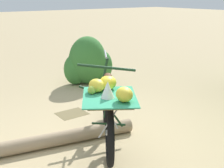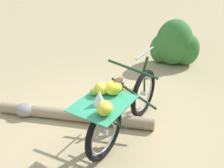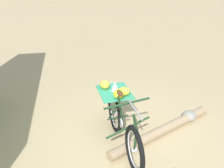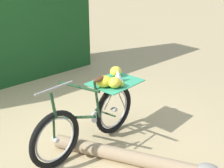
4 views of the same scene
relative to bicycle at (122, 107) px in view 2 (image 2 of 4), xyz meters
name	(u,v)px [view 2 (image 2 of 4)]	position (x,y,z in m)	size (l,w,h in m)	color
ground_plane	(141,142)	(-0.26, 0.12, -0.49)	(60.00, 60.00, 0.00)	tan
bicycle	(122,107)	(0.00, 0.00, 0.00)	(1.23, 1.65, 1.03)	black
fallen_log	(74,115)	(0.67, -0.40, -0.40)	(0.17, 0.17, 2.34)	#9E8466
shrub_cluster	(175,45)	(-1.27, -2.43, -0.06)	(1.02, 0.70, 0.97)	#387533
path_stone	(26,110)	(1.42, -0.55, -0.39)	(0.32, 0.26, 0.20)	gray
leaf_litter_patch	(126,94)	(-0.15, -1.15, -0.49)	(0.44, 0.36, 0.01)	olive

